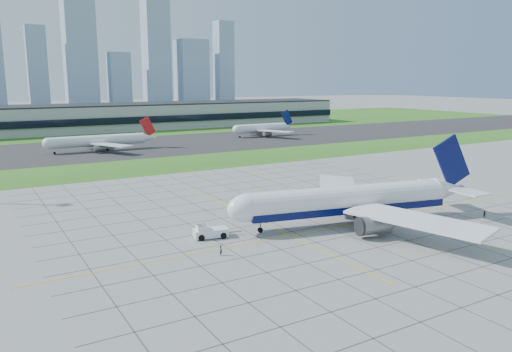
{
  "coord_description": "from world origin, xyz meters",
  "views": [
    {
      "loc": [
        -63.78,
        -79.76,
        30.23
      ],
      "look_at": [
        -2.48,
        23.74,
        7.0
      ],
      "focal_mm": 35.0,
      "sensor_mm": 36.0,
      "label": 1
    }
  ],
  "objects": [
    {
      "name": "grass_median",
      "position": [
        0.0,
        90.0,
        0.02
      ],
      "size": [
        700.0,
        35.0,
        0.04
      ],
      "primitive_type": "cube",
      "color": "#2F5F1B",
      "rests_on": "ground"
    },
    {
      "name": "crew_far",
      "position": [
        34.78,
        -13.41,
        0.82
      ],
      "size": [
        1.01,
        0.99,
        1.65
      ],
      "primitive_type": "imported",
      "rotation": [
        0.0,
        0.0,
        -0.71
      ],
      "color": "black",
      "rests_on": "ground"
    },
    {
      "name": "pushback_tug",
      "position": [
        -24.21,
        5.04,
        1.19
      ],
      "size": [
        9.71,
        4.43,
        2.67
      ],
      "rotation": [
        0.0,
        0.0,
        -0.21
      ],
      "color": "white",
      "rests_on": "ground"
    },
    {
      "name": "apron_markings",
      "position": [
        0.43,
        11.09,
        0.02
      ],
      "size": [
        120.0,
        130.0,
        0.03
      ],
      "color": "#474744",
      "rests_on": "ground"
    },
    {
      "name": "airliner",
      "position": [
        5.84,
        -1.4,
        5.01
      ],
      "size": [
        57.6,
        57.78,
        18.33
      ],
      "rotation": [
        0.0,
        0.0,
        -0.21
      ],
      "color": "white",
      "rests_on": "ground"
    },
    {
      "name": "terminal",
      "position": [
        40.0,
        229.87,
        7.89
      ],
      "size": [
        260.0,
        43.0,
        15.8
      ],
      "color": "#B7B7B2",
      "rests_on": "ground"
    },
    {
      "name": "asphalt_taxiway",
      "position": [
        0.0,
        145.0,
        0.03
      ],
      "size": [
        700.0,
        75.0,
        0.04
      ],
      "primitive_type": "cube",
      "color": "#383838",
      "rests_on": "ground"
    },
    {
      "name": "city_skyline",
      "position": [
        -8.71,
        520.0,
        59.09
      ],
      "size": [
        523.0,
        32.4,
        160.0
      ],
      "color": "#90A5BC",
      "rests_on": "ground"
    },
    {
      "name": "ground",
      "position": [
        0.0,
        0.0,
        0.0
      ],
      "size": [
        1400.0,
        1400.0,
        0.0
      ],
      "primitive_type": "plane",
      "color": "#979791",
      "rests_on": "ground"
    },
    {
      "name": "distant_jet_2",
      "position": [
        77.06,
        151.57,
        4.48
      ],
      "size": [
        35.49,
        42.66,
        14.08
      ],
      "color": "white",
      "rests_on": "ground"
    },
    {
      "name": "crew_near",
      "position": [
        -26.71,
        -5.11,
        0.9
      ],
      "size": [
        0.54,
        0.72,
        1.8
      ],
      "primitive_type": "imported",
      "rotation": [
        0.0,
        0.0,
        1.4
      ],
      "color": "black",
      "rests_on": "ground"
    },
    {
      "name": "grass_far",
      "position": [
        0.0,
        255.0,
        0.02
      ],
      "size": [
        700.0,
        145.0,
        0.04
      ],
      "primitive_type": "cube",
      "color": "#2F5F1B",
      "rests_on": "ground"
    },
    {
      "name": "distant_jet_1",
      "position": [
        -12.94,
        139.08,
        4.49
      ],
      "size": [
        46.24,
        42.66,
        14.08
      ],
      "color": "white",
      "rests_on": "ground"
    }
  ]
}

